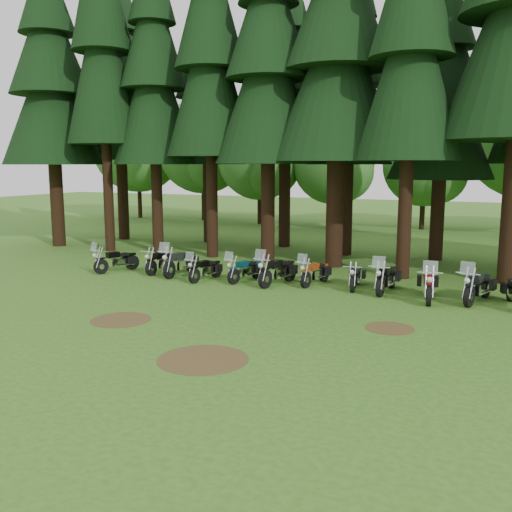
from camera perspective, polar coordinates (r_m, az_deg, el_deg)
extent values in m
plane|color=#34681B|center=(17.71, -1.60, -5.93)|extent=(120.00, 120.00, 0.00)
cylinder|color=black|center=(34.30, -19.30, 5.55)|extent=(0.73, 0.73, 5.51)
cone|color=black|center=(34.42, -19.78, 14.36)|extent=(5.49, 5.49, 6.89)
cone|color=black|center=(34.89, -20.08, 19.67)|extent=(4.39, 4.39, 5.82)
cylinder|color=black|center=(31.44, -14.58, 6.64)|extent=(0.52, 0.52, 6.77)
cone|color=black|center=(31.85, -15.07, 18.39)|extent=(3.92, 3.92, 8.47)
cylinder|color=black|center=(30.62, -9.87, 5.57)|extent=(0.58, 0.58, 5.53)
cone|color=black|center=(30.76, -10.15, 15.47)|extent=(4.32, 4.32, 6.91)
cone|color=black|center=(31.30, -10.33, 21.41)|extent=(3.46, 3.46, 5.83)
cylinder|color=black|center=(28.50, -4.43, 5.89)|extent=(0.58, 0.58, 5.99)
cone|color=black|center=(28.75, -4.58, 17.38)|extent=(4.32, 4.32, 7.49)
cylinder|color=black|center=(27.04, 1.19, 5.29)|extent=(0.66, 0.66, 5.57)
cone|color=black|center=(27.21, 1.23, 16.57)|extent=(4.95, 4.95, 6.96)
cone|color=black|center=(27.82, 1.25, 23.29)|extent=(3.96, 3.96, 5.87)
cylinder|color=black|center=(25.94, 7.89, 5.18)|extent=(0.77, 0.77, 5.70)
cone|color=black|center=(26.14, 8.17, 17.20)|extent=(5.81, 5.81, 7.12)
cylinder|color=black|center=(23.76, 14.68, 4.63)|extent=(0.55, 0.55, 5.71)
cone|color=black|center=(23.99, 15.23, 17.76)|extent=(4.15, 4.15, 7.14)
cylinder|color=black|center=(36.28, -13.19, 6.28)|extent=(0.67, 0.67, 5.87)
cone|color=black|center=(36.45, -13.52, 15.13)|extent=(5.00, 5.00, 7.33)
cone|color=black|center=(36.99, -13.73, 20.47)|extent=(4.00, 4.00, 6.19)
cylinder|color=black|center=(34.17, -4.80, 6.04)|extent=(0.60, 0.60, 5.53)
cone|color=black|center=(34.30, -4.93, 14.91)|extent=(4.52, 4.52, 6.91)
cone|color=black|center=(34.78, -5.01, 20.26)|extent=(3.62, 3.62, 5.83)
cylinder|color=black|center=(32.09, 2.87, 5.88)|extent=(0.65, 0.65, 5.55)
cone|color=black|center=(32.23, 2.95, 15.37)|extent=(4.85, 4.85, 6.94)
cone|color=black|center=(32.75, 3.00, 21.08)|extent=(3.88, 3.88, 5.86)
cylinder|color=black|center=(29.41, 9.08, 5.44)|extent=(0.58, 0.58, 5.52)
cone|color=black|center=(29.55, 9.35, 15.73)|extent=(4.35, 4.35, 6.90)
cone|color=black|center=(30.11, 9.53, 21.90)|extent=(3.48, 3.48, 5.83)
cylinder|color=black|center=(28.86, 17.70, 4.24)|extent=(0.66, 0.66, 4.70)
cone|color=black|center=(28.86, 18.14, 13.17)|extent=(4.94, 4.94, 5.87)
cone|color=black|center=(29.20, 18.42, 18.59)|extent=(3.95, 3.95, 4.96)
cone|color=black|center=(29.66, 18.66, 22.78)|extent=(2.77, 2.77, 3.91)
cylinder|color=black|center=(50.79, -11.55, 5.66)|extent=(0.36, 0.36, 3.33)
sphere|color=#306B25|center=(50.72, -11.71, 10.67)|extent=(7.78, 7.78, 7.78)
sphere|color=#306B25|center=(49.20, -11.04, 9.84)|extent=(5.55, 5.55, 5.55)
cylinder|color=black|center=(47.85, -5.25, 5.58)|extent=(0.36, 0.36, 3.29)
sphere|color=#306B25|center=(47.78, -5.33, 10.84)|extent=(7.69, 7.69, 7.69)
sphere|color=#306B25|center=(46.34, -4.44, 9.96)|extent=(5.49, 5.49, 5.49)
cylinder|color=black|center=(44.39, 0.38, 5.02)|extent=(0.36, 0.36, 2.80)
sphere|color=#306B25|center=(44.27, 0.38, 9.84)|extent=(6.53, 6.53, 6.53)
sphere|color=#306B25|center=(43.13, 1.34, 8.99)|extent=(4.67, 4.67, 4.67)
cylinder|color=black|center=(42.66, 7.63, 4.60)|extent=(0.36, 0.36, 2.55)
sphere|color=#306B25|center=(42.53, 7.73, 9.17)|extent=(5.95, 5.95, 5.95)
sphere|color=#306B25|center=(41.59, 8.79, 8.33)|extent=(4.25, 4.25, 4.25)
cylinder|color=black|center=(42.41, 16.29, 4.24)|extent=(0.36, 0.36, 2.47)
sphere|color=#306B25|center=(42.27, 16.49, 8.68)|extent=(5.76, 5.76, 5.76)
sphere|color=#306B25|center=(41.49, 17.68, 7.83)|extent=(4.12, 4.12, 4.12)
cylinder|color=#4C3D1E|center=(17.65, -13.37, -6.22)|extent=(1.80, 1.80, 0.01)
cylinder|color=#4C3D1E|center=(16.75, 13.21, -7.04)|extent=(1.40, 1.40, 0.01)
cylinder|color=#4C3D1E|center=(13.89, -5.33, -10.24)|extent=(2.20, 2.20, 0.01)
cylinder|color=black|center=(25.03, -15.24, -1.02)|extent=(0.36, 0.65, 0.65)
cylinder|color=black|center=(25.77, -12.28, -0.62)|extent=(0.36, 0.65, 0.65)
cube|color=silver|center=(25.40, -13.65, -0.61)|extent=(0.50, 0.74, 0.33)
cube|color=black|center=(25.23, -14.12, 0.12)|extent=(0.47, 0.61, 0.24)
cube|color=black|center=(25.46, -13.24, 0.14)|extent=(0.47, 0.61, 0.12)
cube|color=silver|center=(24.75, -15.92, 0.89)|extent=(0.43, 0.26, 0.39)
cylinder|color=black|center=(24.20, -10.44, -1.18)|extent=(0.15, 0.66, 0.65)
cylinder|color=black|center=(25.43, -8.40, -0.63)|extent=(0.15, 0.66, 0.65)
cube|color=silver|center=(24.83, -9.34, -0.68)|extent=(0.29, 0.70, 0.34)
cube|color=black|center=(24.59, -9.66, 0.06)|extent=(0.31, 0.55, 0.24)
cube|color=black|center=(24.97, -9.05, 0.12)|extent=(0.31, 0.55, 0.12)
cylinder|color=black|center=(23.42, -8.67, -1.40)|extent=(0.16, 0.72, 0.72)
cylinder|color=black|center=(24.80, -6.48, -0.77)|extent=(0.16, 0.72, 0.72)
cube|color=silver|center=(24.13, -7.48, -0.83)|extent=(0.31, 0.76, 0.37)
cube|color=#232329|center=(23.86, -7.82, 0.00)|extent=(0.33, 0.60, 0.26)
cube|color=black|center=(24.28, -7.17, 0.07)|extent=(0.33, 0.60, 0.13)
cube|color=silver|center=(23.00, -9.18, 0.83)|extent=(0.46, 0.14, 0.43)
cylinder|color=black|center=(22.41, -6.18, -1.98)|extent=(0.22, 0.61, 0.60)
cylinder|color=black|center=(23.48, -3.98, -1.44)|extent=(0.22, 0.61, 0.60)
cube|color=silver|center=(22.96, -4.99, -1.49)|extent=(0.35, 0.67, 0.31)
cube|color=black|center=(22.74, -5.33, -0.76)|extent=(0.35, 0.53, 0.22)
cube|color=black|center=(23.06, -4.68, -0.70)|extent=(0.35, 0.53, 0.11)
cube|color=silver|center=(22.06, -6.67, -0.04)|extent=(0.39, 0.17, 0.36)
cylinder|color=black|center=(22.13, -2.25, -2.06)|extent=(0.28, 0.63, 0.61)
cylinder|color=black|center=(23.20, 0.12, -1.52)|extent=(0.28, 0.63, 0.61)
cube|color=silver|center=(22.68, -0.96, -1.56)|extent=(0.42, 0.70, 0.32)
cube|color=#0D495D|center=(22.46, -1.32, -0.80)|extent=(0.40, 0.57, 0.22)
cube|color=black|center=(22.79, -0.62, -0.75)|extent=(0.40, 0.57, 0.11)
cube|color=silver|center=(21.78, -2.75, -0.03)|extent=(0.41, 0.21, 0.37)
cylinder|color=black|center=(21.38, 0.93, -2.32)|extent=(0.29, 0.73, 0.71)
cylinder|color=black|center=(22.73, 3.39, -1.64)|extent=(0.29, 0.73, 0.71)
cube|color=silver|center=(22.08, 2.28, -1.70)|extent=(0.45, 0.80, 0.37)
cube|color=black|center=(21.80, 1.92, -0.80)|extent=(0.44, 0.65, 0.26)
cube|color=black|center=(22.21, 2.65, -0.73)|extent=(0.44, 0.65, 0.13)
cube|color=silver|center=(20.95, 0.42, 0.11)|extent=(0.47, 0.23, 0.43)
cylinder|color=black|center=(21.54, 5.00, -2.38)|extent=(0.24, 0.64, 0.62)
cylinder|color=black|center=(22.80, 6.84, -1.77)|extent=(0.24, 0.64, 0.62)
cube|color=silver|center=(22.19, 6.01, -1.83)|extent=(0.37, 0.70, 0.32)
cube|color=#B64317|center=(21.94, 5.75, -1.05)|extent=(0.37, 0.56, 0.23)
cube|color=black|center=(22.32, 6.29, -0.98)|extent=(0.37, 0.56, 0.11)
cube|color=silver|center=(21.14, 4.65, -0.27)|extent=(0.41, 0.19, 0.37)
cylinder|color=black|center=(21.01, 9.65, -2.79)|extent=(0.21, 0.63, 0.62)
cylinder|color=black|center=(22.41, 10.16, -2.05)|extent=(0.21, 0.63, 0.62)
cube|color=silver|center=(21.74, 9.93, -2.16)|extent=(0.34, 0.68, 0.32)
cube|color=black|center=(21.47, 9.88, -1.39)|extent=(0.34, 0.55, 0.22)
cube|color=black|center=(21.89, 10.03, -1.29)|extent=(0.34, 0.55, 0.11)
cylinder|color=black|center=(20.49, 12.32, -3.06)|extent=(0.18, 0.70, 0.70)
cylinder|color=black|center=(22.04, 13.43, -2.24)|extent=(0.18, 0.70, 0.70)
cube|color=silver|center=(21.30, 12.94, -2.36)|extent=(0.33, 0.75, 0.36)
cube|color=black|center=(20.99, 12.81, -1.46)|extent=(0.34, 0.59, 0.25)
cube|color=black|center=(21.46, 13.14, -1.35)|extent=(0.34, 0.59, 0.13)
cube|color=silver|center=(20.01, 12.17, -0.60)|extent=(0.45, 0.15, 0.42)
cylinder|color=black|center=(19.61, 16.89, -3.75)|extent=(0.28, 0.74, 0.73)
cylinder|color=black|center=(21.27, 16.76, -2.75)|extent=(0.28, 0.74, 0.73)
cube|color=silver|center=(20.47, 16.83, -2.93)|extent=(0.43, 0.81, 0.37)
cube|color=maroon|center=(20.15, 16.90, -1.97)|extent=(0.43, 0.65, 0.26)
cube|color=black|center=(20.65, 16.85, -1.83)|extent=(0.43, 0.65, 0.13)
cube|color=silver|center=(19.09, 17.05, -1.10)|extent=(0.48, 0.22, 0.43)
cylinder|color=black|center=(19.86, 20.54, -3.78)|extent=(0.32, 0.74, 0.72)
cylinder|color=black|center=(21.45, 22.00, -2.94)|extent=(0.32, 0.74, 0.72)
cube|color=silver|center=(20.68, 21.36, -3.06)|extent=(0.48, 0.82, 0.37)
cube|color=black|center=(20.37, 21.20, -2.10)|extent=(0.46, 0.66, 0.26)
cube|color=black|center=(20.85, 21.63, -2.00)|extent=(0.46, 0.66, 0.13)
cube|color=silver|center=(19.37, 20.39, -1.16)|extent=(0.48, 0.25, 0.43)
cylinder|color=black|center=(21.19, 24.10, -3.29)|extent=(0.28, 0.68, 0.67)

